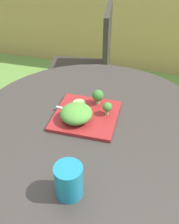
% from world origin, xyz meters
% --- Properties ---
extents(ground_plane, '(12.00, 12.00, 0.00)m').
position_xyz_m(ground_plane, '(0.00, 0.00, 0.00)').
color(ground_plane, '#669342').
extents(bamboo_fence, '(8.00, 0.08, 1.33)m').
position_xyz_m(bamboo_fence, '(0.00, 1.85, 0.66)').
color(bamboo_fence, '#A8894C').
rests_on(bamboo_fence, ground_plane).
extents(patio_table, '(0.99, 0.99, 0.71)m').
position_xyz_m(patio_table, '(0.00, 0.00, 0.48)').
color(patio_table, '#38332D').
rests_on(patio_table, ground_plane).
extents(patio_chair, '(0.49, 0.49, 0.90)m').
position_xyz_m(patio_chair, '(-0.23, 0.86, 0.53)').
color(patio_chair, '#332D28').
rests_on(patio_chair, ground_plane).
extents(salad_plate, '(0.25, 0.25, 0.01)m').
position_xyz_m(salad_plate, '(-0.04, 0.03, 0.72)').
color(salad_plate, maroon).
rests_on(salad_plate, patio_table).
extents(drinking_glass, '(0.08, 0.08, 0.11)m').
position_xyz_m(drinking_glass, '(0.01, -0.33, 0.76)').
color(drinking_glass, teal).
rests_on(drinking_glass, patio_table).
extents(fork, '(0.15, 0.05, 0.00)m').
position_xyz_m(fork, '(-0.08, 0.03, 0.73)').
color(fork, silver).
rests_on(fork, salad_plate).
extents(lettuce_mound, '(0.12, 0.13, 0.06)m').
position_xyz_m(lettuce_mound, '(-0.06, -0.01, 0.76)').
color(lettuce_mound, '#519338').
rests_on(lettuce_mound, salad_plate).
extents(broccoli_floret_0, '(0.04, 0.04, 0.05)m').
position_xyz_m(broccoli_floret_0, '(0.04, 0.05, 0.76)').
color(broccoli_floret_0, '#99B770').
rests_on(broccoli_floret_0, salad_plate).
extents(broccoli_floret_1, '(0.05, 0.05, 0.06)m').
position_xyz_m(broccoli_floret_1, '(-0.01, 0.12, 0.76)').
color(broccoli_floret_1, '#99B770').
rests_on(broccoli_floret_1, salad_plate).
extents(cucumber_slice_0, '(0.05, 0.05, 0.01)m').
position_xyz_m(cucumber_slice_0, '(-0.08, 0.09, 0.73)').
color(cucumber_slice_0, '#8EB766').
rests_on(cucumber_slice_0, salad_plate).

